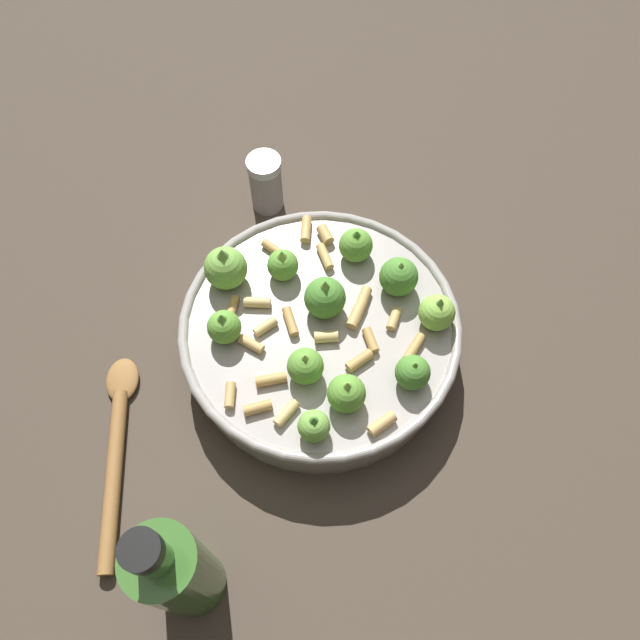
# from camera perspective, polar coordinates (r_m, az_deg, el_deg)

# --- Properties ---
(ground_plane) EXTENTS (2.40, 2.40, 0.00)m
(ground_plane) POSITION_cam_1_polar(r_m,az_deg,el_deg) (0.71, 0.00, -2.54)
(ground_plane) COLOR #42382D
(cooking_pan) EXTENTS (0.31, 0.31, 0.11)m
(cooking_pan) POSITION_cam_1_polar(r_m,az_deg,el_deg) (0.68, 0.04, -1.08)
(cooking_pan) COLOR #9E9993
(cooking_pan) RESTS_ON ground
(pepper_shaker) EXTENTS (0.04, 0.04, 0.08)m
(pepper_shaker) POSITION_cam_1_polar(r_m,az_deg,el_deg) (0.80, -5.03, 12.48)
(pepper_shaker) COLOR gray
(pepper_shaker) RESTS_ON ground
(olive_oil_bottle) EXTENTS (0.06, 0.06, 0.21)m
(olive_oil_bottle) POSITION_cam_1_polar(r_m,az_deg,el_deg) (0.57, -13.08, -21.72)
(olive_oil_bottle) COLOR #336023
(olive_oil_bottle) RESTS_ON ground
(wooden_spoon) EXTENTS (0.23, 0.09, 0.02)m
(wooden_spoon) POSITION_cam_1_polar(r_m,az_deg,el_deg) (0.70, -18.28, -10.86)
(wooden_spoon) COLOR olive
(wooden_spoon) RESTS_ON ground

